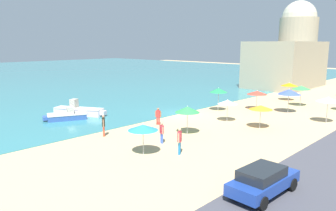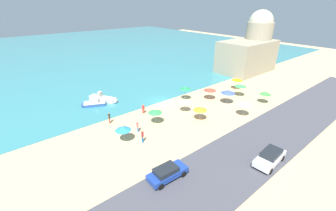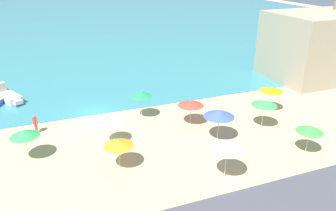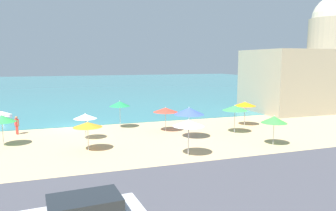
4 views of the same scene
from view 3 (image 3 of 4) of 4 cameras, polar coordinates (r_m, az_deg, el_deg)
The scene contains 14 objects.
ground_plane at distance 30.57m, azimuth -12.76°, elevation -1.66°, with size 160.00×160.00×0.00m, color #D3B17D.
sea at distance 83.62m, azimuth -18.88°, elevation 13.68°, with size 150.00×110.00×0.05m, color teal.
beach_umbrella_0 at distance 24.55m, azimuth -23.75°, elevation -4.44°, with size 1.99×1.99×2.35m.
beach_umbrella_1 at distance 31.48m, azimuth 17.53°, elevation 2.73°, with size 2.09×2.09×2.38m.
beach_umbrella_2 at distance 20.89m, azimuth 10.23°, elevation -7.15°, with size 2.08×2.08×2.48m.
beach_umbrella_3 at distance 28.57m, azimuth -4.77°, elevation 2.04°, with size 1.92×1.92×2.59m.
beach_umbrella_4 at distance 25.43m, azimuth 23.48°, elevation -3.72°, with size 1.91×1.91×2.25m.
beach_umbrella_5 at distance 21.90m, azimuth -8.61°, elevation -6.55°, with size 2.01×2.01×2.10m.
beach_umbrella_7 at distance 28.00m, azimuth 16.42°, elevation 0.46°, with size 2.12×2.12×2.49m.
beach_umbrella_8 at distance 24.94m, azimuth -10.07°, elevation -2.66°, with size 1.83×1.83×2.13m.
beach_umbrella_9 at distance 25.23m, azimuth 8.88°, elevation -1.34°, with size 2.39×2.39×2.58m.
beach_umbrella_10 at distance 27.57m, azimuth 3.96°, elevation 0.42°, with size 2.19×2.19×2.19m.
bather_2 at distance 28.55m, azimuth -22.13°, elevation -2.84°, with size 0.37×0.50×1.58m.
skiff_nearshore at distance 36.99m, azimuth -26.48°, elevation 1.67°, with size 3.58×5.41×1.62m.
Camera 3 is at (-3.26, -27.58, 12.78)m, focal length 35.00 mm.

